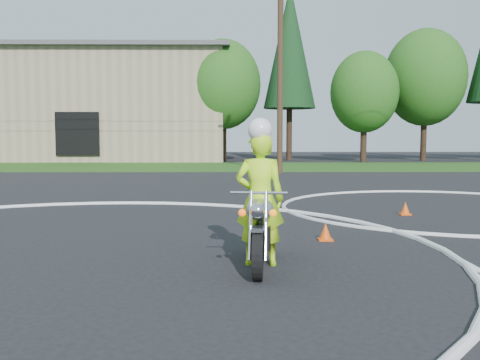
{
  "coord_description": "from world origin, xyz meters",
  "views": [
    {
      "loc": [
        2.77,
        -5.03,
        1.75
      ],
      "look_at": [
        2.86,
        3.13,
        1.1
      ],
      "focal_mm": 40.0,
      "sensor_mm": 36.0,
      "label": 1
    }
  ],
  "objects": [
    {
      "name": "grass_strip",
      "position": [
        0.0,
        27.0,
        0.01
      ],
      "size": [
        120.0,
        10.0,
        0.02
      ],
      "primitive_type": "cube",
      "color": "#1E4714",
      "rests_on": "ground"
    },
    {
      "name": "course_markings",
      "position": [
        2.17,
        4.35,
        0.01
      ],
      "size": [
        19.05,
        19.05,
        0.12
      ],
      "color": "silver",
      "rests_on": "ground"
    },
    {
      "name": "primary_motorcycle",
      "position": [
        3.13,
        2.09,
        0.53
      ],
      "size": [
        0.72,
        2.07,
        1.09
      ],
      "rotation": [
        0.0,
        0.0,
        -0.09
      ],
      "color": "black",
      "rests_on": "ground"
    },
    {
      "name": "rider_primary_grp",
      "position": [
        3.13,
        2.22,
        0.97
      ],
      "size": [
        0.7,
        0.49,
        2.02
      ],
      "rotation": [
        0.0,
        0.0,
        -0.09
      ],
      "color": "#BEFF1A",
      "rests_on": "ground"
    },
    {
      "name": "treeline",
      "position": [
        14.78,
        34.61,
        6.62
      ],
      "size": [
        38.2,
        8.1,
        14.52
      ],
      "color": "#382619",
      "rests_on": "ground"
    },
    {
      "name": "utility_poles",
      "position": [
        5.0,
        21.0,
        5.2
      ],
      "size": [
        41.6,
        1.12,
        10.0
      ],
      "color": "#473321",
      "rests_on": "ground"
    }
  ]
}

